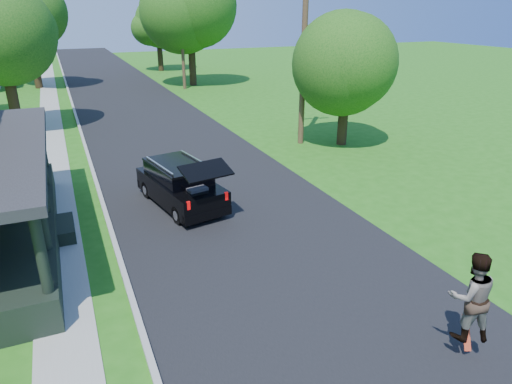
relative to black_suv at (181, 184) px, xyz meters
name	(u,v)px	position (x,y,z in m)	size (l,w,h in m)	color
ground	(309,298)	(1.40, -6.87, -0.80)	(140.00, 140.00, 0.00)	#226514
street	(149,123)	(1.40, 13.13, -0.80)	(8.00, 120.00, 0.02)	black
curb	(80,130)	(-2.65, 13.13, -0.80)	(0.15, 120.00, 0.12)	#9D9D98
sidewalk	(51,132)	(-4.20, 13.13, -0.80)	(1.30, 120.00, 0.03)	gray
black_suv	(181,184)	(0.00, 0.00, 0.00)	(2.47, 4.74, 2.10)	black
skateboarder	(471,296)	(3.24, -9.87, 0.66)	(1.12, 1.01, 1.90)	black
skateboard	(466,333)	(3.47, -9.76, -0.38)	(0.38, 0.42, 0.68)	red
tree_left_far	(26,15)	(-4.97, 30.50, 5.28)	(6.36, 6.38, 9.21)	black
tree_right_near	(347,55)	(9.75, 4.49, 3.71)	(5.10, 4.94, 7.17)	black
tree_right_mid	(189,7)	(8.10, 26.58, 5.93)	(9.02, 8.80, 10.47)	black
tree_right_far	(157,23)	(7.65, 37.98, 4.31)	(6.38, 6.02, 7.91)	black
utility_pole_near	(305,33)	(7.90, 5.49, 4.75)	(1.78, 0.48, 10.78)	#482E21
utility_pole_far	(181,26)	(6.90, 24.92, 4.38)	(1.70, 0.44, 10.06)	#482E21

